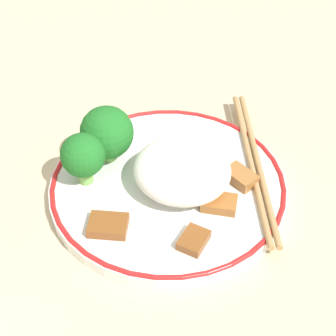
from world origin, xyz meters
name	(u,v)px	position (x,y,z in m)	size (l,w,h in m)	color
ground_plane	(168,192)	(0.00, 0.00, 0.00)	(3.00, 3.00, 0.00)	#C6B28E
plate	(168,186)	(0.00, 0.00, 0.01)	(0.23, 0.23, 0.02)	white
rice_mound	(183,168)	(-0.01, 0.00, 0.03)	(0.09, 0.09, 0.04)	white
broccoli_back_left	(107,133)	(0.07, -0.02, 0.05)	(0.05, 0.05, 0.06)	#7FB756
broccoli_back_center	(83,156)	(0.08, 0.02, 0.05)	(0.04, 0.04, 0.06)	#7FB756
meat_near_front	(194,240)	(-0.04, 0.07, 0.02)	(0.03, 0.03, 0.01)	brown
meat_near_left	(219,203)	(-0.05, 0.02, 0.02)	(0.03, 0.03, 0.01)	#995B28
meat_near_right	(108,225)	(0.03, 0.07, 0.02)	(0.04, 0.03, 0.01)	brown
meat_near_back	(240,177)	(-0.07, -0.02, 0.02)	(0.04, 0.03, 0.01)	#9E6633
chopsticks	(254,163)	(-0.08, -0.05, 0.02)	(0.09, 0.21, 0.01)	#AD8451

